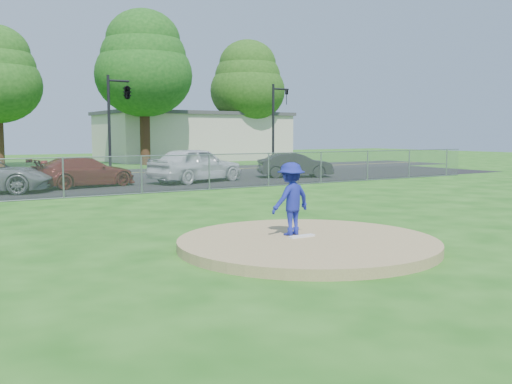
% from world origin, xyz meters
% --- Properties ---
extents(ground, '(120.00, 120.00, 0.00)m').
position_xyz_m(ground, '(0.00, 10.00, 0.00)').
color(ground, '#195212').
rests_on(ground, ground).
extents(pitchers_mound, '(5.40, 5.40, 0.20)m').
position_xyz_m(pitchers_mound, '(0.00, 0.00, 0.10)').
color(pitchers_mound, '#988053').
rests_on(pitchers_mound, ground).
extents(pitching_rubber, '(0.60, 0.15, 0.04)m').
position_xyz_m(pitching_rubber, '(0.00, 0.20, 0.22)').
color(pitching_rubber, white).
rests_on(pitching_rubber, pitchers_mound).
extents(chain_link_fence, '(40.00, 0.06, 1.50)m').
position_xyz_m(chain_link_fence, '(0.00, 12.00, 0.75)').
color(chain_link_fence, gray).
rests_on(chain_link_fence, ground).
extents(parking_lot, '(50.00, 8.00, 0.01)m').
position_xyz_m(parking_lot, '(0.00, 16.50, 0.01)').
color(parking_lot, black).
rests_on(parking_lot, ground).
extents(street, '(60.00, 7.00, 0.01)m').
position_xyz_m(street, '(0.00, 24.00, 0.00)').
color(street, black).
rests_on(street, ground).
extents(commercial_building, '(16.40, 9.40, 4.30)m').
position_xyz_m(commercial_building, '(16.00, 38.00, 2.16)').
color(commercial_building, beige).
rests_on(commercial_building, ground).
extents(tree_right, '(7.28, 7.28, 11.63)m').
position_xyz_m(tree_right, '(9.00, 32.00, 7.65)').
color(tree_right, '#331D12').
rests_on(tree_right, ground).
extents(tree_far_right, '(6.72, 6.72, 10.74)m').
position_xyz_m(tree_far_right, '(20.00, 35.00, 7.06)').
color(tree_far_right, '#341F12').
rests_on(tree_far_right, ground).
extents(traffic_signal_center, '(1.42, 2.48, 5.60)m').
position_xyz_m(traffic_signal_center, '(3.97, 22.00, 4.61)').
color(traffic_signal_center, black).
rests_on(traffic_signal_center, ground).
extents(traffic_signal_right, '(1.28, 0.20, 5.60)m').
position_xyz_m(traffic_signal_right, '(14.24, 22.00, 3.36)').
color(traffic_signal_right, black).
rests_on(traffic_signal_right, ground).
extents(pitcher, '(1.09, 0.75, 1.56)m').
position_xyz_m(pitcher, '(-0.04, 0.55, 0.98)').
color(pitcher, navy).
rests_on(pitcher, pitchers_mound).
extents(parked_car_darkred, '(4.86, 2.70, 1.33)m').
position_xyz_m(parked_car_darkred, '(-0.07, 16.19, 0.68)').
color(parked_car_darkred, maroon).
rests_on(parked_car_darkred, parking_lot).
extents(parked_car_pearl, '(5.38, 3.35, 1.71)m').
position_xyz_m(parked_car_pearl, '(5.30, 15.88, 0.86)').
color(parked_car_pearl, silver).
rests_on(parked_car_pearl, parking_lot).
extents(parked_car_charcoal, '(4.26, 2.81, 1.33)m').
position_xyz_m(parked_car_charcoal, '(11.29, 15.85, 0.67)').
color(parked_car_charcoal, black).
rests_on(parked_car_charcoal, parking_lot).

